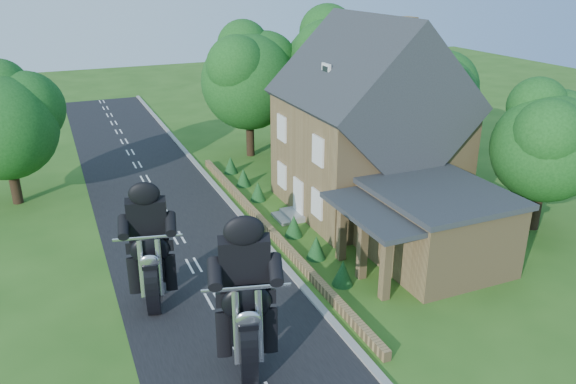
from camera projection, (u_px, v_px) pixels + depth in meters
name	position (u px, v px, depth m)	size (l,w,h in m)	color
ground	(213.00, 300.00, 22.30)	(120.00, 120.00, 0.00)	#2B5818
road	(213.00, 300.00, 22.30)	(7.00, 80.00, 0.02)	black
kerb	(296.00, 280.00, 23.62)	(0.30, 80.00, 0.12)	gray
garden_wall	(267.00, 228.00, 28.08)	(0.30, 22.00, 0.40)	#997C4E
house	(368.00, 129.00, 29.68)	(9.54, 8.64, 10.24)	#997C4E
annex	(433.00, 226.00, 24.60)	(7.05, 5.94, 3.44)	#997C4E
tree_annex_side	(552.00, 138.00, 26.97)	(5.64, 5.20, 7.48)	black
tree_house_right	(435.00, 95.00, 33.87)	(6.51, 6.00, 8.40)	black
tree_behind_house	(340.00, 62.00, 38.99)	(7.81, 7.20, 10.08)	black
tree_behind_left	(254.00, 73.00, 37.79)	(6.94, 6.40, 9.16)	black
tree_far_road	(10.00, 118.00, 30.02)	(6.08, 5.60, 7.84)	black
shrub_a	(343.00, 273.00, 23.20)	(0.90, 0.90, 1.10)	#133D18
shrub_b	(316.00, 247.00, 25.33)	(0.90, 0.90, 1.10)	#133D18
shrub_c	(294.00, 226.00, 27.46)	(0.90, 0.90, 1.10)	#133D18
shrub_d	(258.00, 191.00, 31.73)	(0.90, 0.90, 1.10)	#133D18
shrub_e	(243.00, 177.00, 33.86)	(0.90, 0.90, 1.10)	#133D18
shrub_f	(231.00, 165.00, 35.99)	(0.90, 0.90, 1.10)	#133D18
motorcycle_lead	(247.00, 349.00, 18.10)	(0.46, 1.81, 1.68)	black
motorcycle_follow	(154.00, 288.00, 21.69)	(0.42, 1.67, 1.56)	black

